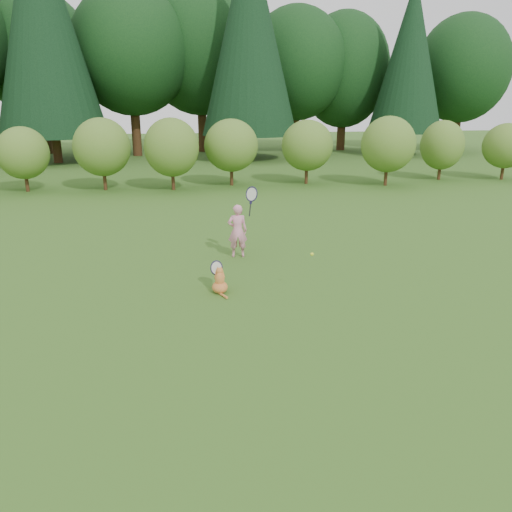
{
  "coord_description": "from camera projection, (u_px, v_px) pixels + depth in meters",
  "views": [
    {
      "loc": [
        -1.2,
        -8.09,
        3.51
      ],
      "look_at": [
        0.2,
        0.8,
        0.7
      ],
      "focal_mm": 35.0,
      "sensor_mm": 36.0,
      "label": 1
    }
  ],
  "objects": [
    {
      "name": "cat",
      "position": [
        220.0,
        279.0,
        9.49
      ],
      "size": [
        0.37,
        0.68,
        0.7
      ],
      "rotation": [
        0.0,
        0.0,
        -0.06
      ],
      "color": "#C65A26",
      "rests_on": "ground"
    },
    {
      "name": "child",
      "position": [
        238.0,
        230.0,
        11.55
      ],
      "size": [
        0.73,
        0.49,
        1.86
      ],
      "rotation": [
        0.0,
        0.0,
        3.06
      ],
      "color": "pink",
      "rests_on": "ground"
    },
    {
      "name": "tennis_ball",
      "position": [
        312.0,
        254.0,
        9.23
      ],
      "size": [
        0.06,
        0.06,
        0.06
      ],
      "color": "#B4D318",
      "rests_on": "ground"
    },
    {
      "name": "woodland_backdrop",
      "position": [
        192.0,
        27.0,
        28.3
      ],
      "size": [
        48.0,
        10.0,
        15.0
      ],
      "primitive_type": null,
      "color": "black",
      "rests_on": "ground"
    },
    {
      "name": "ground",
      "position": [
        252.0,
        307.0,
        8.86
      ],
      "size": [
        100.0,
        100.0,
        0.0
      ],
      "primitive_type": "plane",
      "color": "#205618",
      "rests_on": "ground"
    },
    {
      "name": "shrub_row",
      "position": [
        206.0,
        154.0,
        20.7
      ],
      "size": [
        28.0,
        3.0,
        2.8
      ],
      "primitive_type": null,
      "color": "#547A26",
      "rests_on": "ground"
    }
  ]
}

